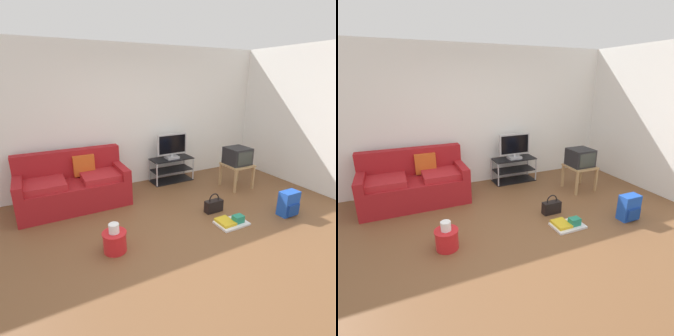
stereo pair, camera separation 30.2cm
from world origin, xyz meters
TOP-DOWN VIEW (x-y plane):
  - ground_plane at (0.00, 0.00)m, footprint 9.00×9.80m
  - wall_back at (0.00, 2.45)m, footprint 9.00×0.10m
  - wall_right at (3.05, 0.84)m, footprint 0.10×3.60m
  - couch at (-1.20, 1.91)m, footprint 1.77×0.84m
  - tv_stand at (0.82, 2.14)m, footprint 0.89×0.41m
  - flat_tv at (0.82, 2.12)m, footprint 0.66×0.22m
  - side_table at (1.81, 1.22)m, footprint 0.51×0.51m
  - crt_tv at (1.81, 1.24)m, footprint 0.43×0.43m
  - backpack at (1.76, -0.06)m, footprint 0.31×0.25m
  - handbag at (0.77, 0.58)m, footprint 0.30×0.12m
  - cleaning_bucket at (-0.98, 0.31)m, footprint 0.31×0.31m
  - floor_tray at (0.76, 0.13)m, footprint 0.47×0.33m

SIDE VIEW (x-z plane):
  - ground_plane at x=0.00m, z-range -0.02..0.00m
  - floor_tray at x=0.76m, z-range -0.03..0.11m
  - handbag at x=0.77m, z-range -0.05..0.27m
  - cleaning_bucket at x=-0.98m, z-range -0.03..0.35m
  - backpack at x=1.76m, z-range 0.00..0.40m
  - tv_stand at x=0.82m, z-range 0.00..0.50m
  - couch at x=-1.20m, z-range -0.11..0.80m
  - side_table at x=1.81m, z-range 0.16..0.64m
  - crt_tv at x=1.81m, z-range 0.48..0.81m
  - flat_tv at x=0.82m, z-range 0.50..1.02m
  - wall_back at x=0.00m, z-range 0.00..2.70m
  - wall_right at x=3.05m, z-range 0.00..2.70m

